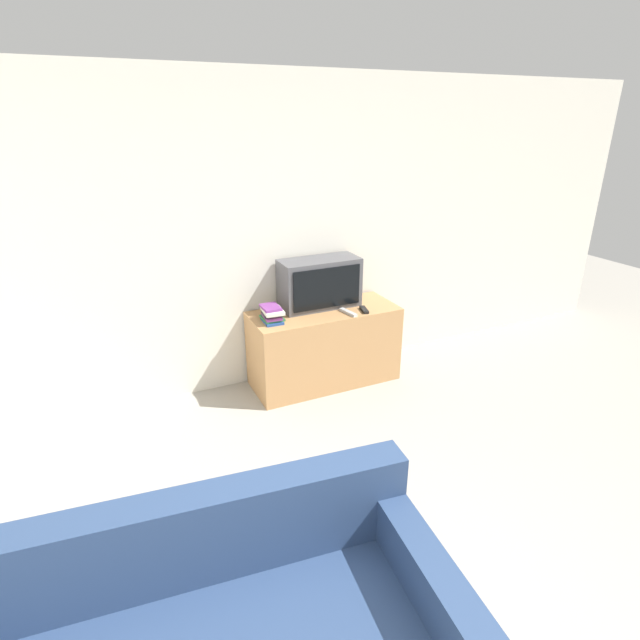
{
  "coord_description": "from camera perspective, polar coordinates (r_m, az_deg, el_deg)",
  "views": [
    {
      "loc": [
        -0.86,
        -0.92,
        2.24
      ],
      "look_at": [
        0.6,
        2.2,
        0.84
      ],
      "focal_mm": 28.0,
      "sensor_mm": 36.0,
      "label": 1
    }
  ],
  "objects": [
    {
      "name": "television",
      "position": [
        4.34,
        -0.03,
        4.23
      ],
      "size": [
        0.69,
        0.31,
        0.43
      ],
      "color": "#4C4C51",
      "rests_on": "tv_stand"
    },
    {
      "name": "remote_secondary",
      "position": [
        4.32,
        5.06,
        1.18
      ],
      "size": [
        0.08,
        0.16,
        0.02
      ],
      "rotation": [
        0.0,
        0.0,
        -0.24
      ],
      "color": "black",
      "rests_on": "tv_stand"
    },
    {
      "name": "remote_on_stand",
      "position": [
        4.25,
        3.24,
        0.88
      ],
      "size": [
        0.08,
        0.2,
        0.02
      ],
      "rotation": [
        0.0,
        0.0,
        0.19
      ],
      "color": "#B7B7B7",
      "rests_on": "tv_stand"
    },
    {
      "name": "wall_back",
      "position": [
        4.15,
        -12.53,
        8.57
      ],
      "size": [
        9.0,
        0.06,
        2.6
      ],
      "color": "silver",
      "rests_on": "ground_plane"
    },
    {
      "name": "tv_stand",
      "position": [
        4.45,
        0.48,
        -3.03
      ],
      "size": [
        1.29,
        0.53,
        0.69
      ],
      "color": "tan",
      "rests_on": "ground_plane"
    },
    {
      "name": "book_stack",
      "position": [
        4.08,
        -5.51,
        0.67
      ],
      "size": [
        0.17,
        0.23,
        0.13
      ],
      "color": "#23478E",
      "rests_on": "tv_stand"
    }
  ]
}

